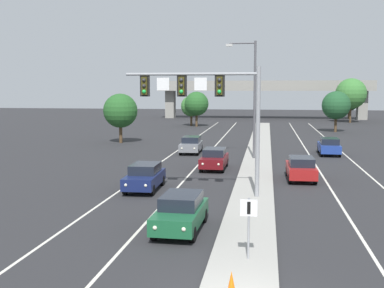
% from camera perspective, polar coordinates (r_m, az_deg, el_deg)
% --- Properties ---
extents(median_island, '(2.40, 110.00, 0.15)m').
position_cam_1_polar(median_island, '(32.01, 7.23, -4.53)').
color(median_island, '#9E9B93').
rests_on(median_island, ground).
extents(lane_stripe_oncoming_center, '(0.14, 100.00, 0.01)m').
position_cam_1_polar(lane_stripe_oncoming_center, '(39.28, 0.63, -2.53)').
color(lane_stripe_oncoming_center, silver).
rests_on(lane_stripe_oncoming_center, ground).
extents(lane_stripe_receding_center, '(0.14, 100.00, 0.01)m').
position_cam_1_polar(lane_stripe_receding_center, '(39.11, 14.41, -2.78)').
color(lane_stripe_receding_center, silver).
rests_on(lane_stripe_receding_center, ground).
extents(edge_stripe_left, '(0.14, 100.00, 0.01)m').
position_cam_1_polar(edge_stripe_left, '(39.87, -4.08, -2.41)').
color(edge_stripe_left, silver).
rests_on(edge_stripe_left, ground).
extents(edge_stripe_right, '(0.14, 100.00, 0.01)m').
position_cam_1_polar(edge_stripe_right, '(39.58, 19.18, -2.83)').
color(edge_stripe_right, silver).
rests_on(edge_stripe_right, ground).
extents(overhead_signal_mast, '(7.54, 0.44, 7.20)m').
position_cam_1_polar(overhead_signal_mast, '(27.31, 2.11, 5.10)').
color(overhead_signal_mast, gray).
rests_on(overhead_signal_mast, median_island).
extents(median_sign_post, '(0.60, 0.10, 2.20)m').
position_cam_1_polar(median_sign_post, '(17.56, 6.60, -8.67)').
color(median_sign_post, gray).
rests_on(median_sign_post, median_island).
extents(street_lamp_median, '(2.58, 0.28, 10.00)m').
position_cam_1_polar(street_lamp_median, '(42.41, 6.99, 5.94)').
color(street_lamp_median, '#4C4C51').
rests_on(street_lamp_median, median_island).
extents(car_oncoming_green, '(1.92, 4.51, 1.58)m').
position_cam_1_polar(car_oncoming_green, '(21.53, -1.32, -7.89)').
color(car_oncoming_green, '#195633').
rests_on(car_oncoming_green, ground).
extents(car_oncoming_navy, '(1.89, 4.50, 1.58)m').
position_cam_1_polar(car_oncoming_navy, '(30.07, -5.52, -3.78)').
color(car_oncoming_navy, '#141E4C').
rests_on(car_oncoming_navy, ground).
extents(car_oncoming_darkred, '(1.87, 4.49, 1.58)m').
position_cam_1_polar(car_oncoming_darkred, '(37.58, 2.61, -1.69)').
color(car_oncoming_darkred, '#5B0F14').
rests_on(car_oncoming_darkred, ground).
extents(car_oncoming_grey, '(1.91, 4.51, 1.58)m').
position_cam_1_polar(car_oncoming_grey, '(46.79, -0.09, -0.07)').
color(car_oncoming_grey, slate).
rests_on(car_oncoming_grey, ground).
extents(car_receding_red, '(1.88, 4.49, 1.58)m').
position_cam_1_polar(car_receding_red, '(33.91, 12.55, -2.73)').
color(car_receding_red, maroon).
rests_on(car_receding_red, ground).
extents(car_receding_blue, '(1.90, 4.50, 1.58)m').
position_cam_1_polar(car_receding_blue, '(47.35, 15.63, -0.23)').
color(car_receding_blue, navy).
rests_on(car_receding_blue, ground).
extents(traffic_cone_median_nose, '(0.36, 0.36, 0.74)m').
position_cam_1_polar(traffic_cone_median_nose, '(14.89, 4.60, -15.88)').
color(traffic_cone_median_nose, black).
rests_on(traffic_cone_median_nose, median_island).
extents(overpass_bridge, '(42.40, 6.40, 7.65)m').
position_cam_1_polar(overpass_bridge, '(100.55, 8.32, 6.21)').
color(overpass_bridge, gray).
rests_on(overpass_bridge, ground).
extents(tree_far_left_b, '(3.89, 3.89, 5.63)m').
position_cam_1_polar(tree_far_left_b, '(79.18, 0.53, 4.69)').
color(tree_far_left_b, '#4C3823').
rests_on(tree_far_left_b, ground).
extents(tree_far_right_a, '(3.56, 3.56, 5.15)m').
position_cam_1_polar(tree_far_right_a, '(103.73, 17.78, 4.64)').
color(tree_far_right_a, '#4C3823').
rests_on(tree_far_right_a, ground).
extents(tree_far_left_a, '(3.85, 3.85, 5.57)m').
position_cam_1_polar(tree_far_left_a, '(55.95, -8.32, 3.84)').
color(tree_far_left_a, '#4C3823').
rests_on(tree_far_left_a, ground).
extents(tree_far_right_b, '(3.99, 3.99, 5.78)m').
position_cam_1_polar(tree_far_right_b, '(72.06, 16.39, 4.33)').
color(tree_far_right_b, '#4C3823').
rests_on(tree_far_right_b, ground).
extents(tree_far_left_c, '(3.42, 3.42, 4.95)m').
position_cam_1_polar(tree_far_left_c, '(80.84, -0.08, 4.41)').
color(tree_far_left_c, '#4C3823').
rests_on(tree_far_left_c, ground).
extents(tree_far_right_c, '(5.48, 5.48, 7.94)m').
position_cam_1_polar(tree_far_right_c, '(92.56, 17.98, 5.58)').
color(tree_far_right_c, '#4C3823').
rests_on(tree_far_right_c, ground).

